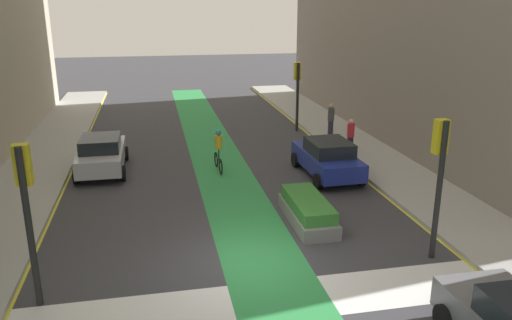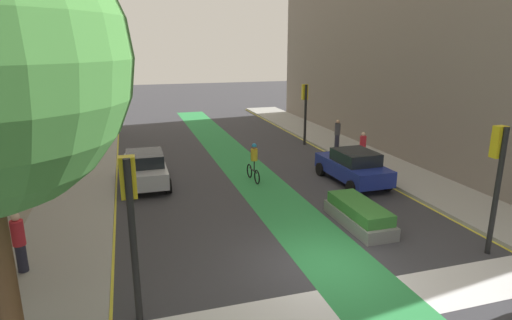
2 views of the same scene
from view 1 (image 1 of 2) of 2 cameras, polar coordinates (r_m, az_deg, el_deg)
ground_plane at (r=14.44m, az=-0.84°, el=-11.45°), size 120.00×120.00×0.00m
bike_lane_paint at (r=14.51m, az=0.85°, el=-11.28°), size 2.40×60.00×0.01m
crosswalk_band at (r=12.75m, az=0.92°, el=-15.66°), size 12.00×1.80×0.01m
curb_stripe_left at (r=14.71m, az=-25.09°, el=-12.65°), size 0.16×60.00×0.01m
sidewalk_right at (r=17.29m, az=24.63°, el=-7.81°), size 3.00×60.00×0.15m
curb_stripe_right at (r=16.51m, az=20.33°, el=-8.73°), size 0.16×60.00×0.01m
traffic_signal_near_right at (r=14.62m, az=19.95°, el=-0.26°), size 0.35×0.52×3.98m
traffic_signal_near_left at (r=12.63m, az=-24.47°, el=-3.59°), size 0.35×0.52×3.94m
traffic_signal_far_right at (r=28.50m, az=4.66°, el=8.61°), size 0.35×0.52×3.82m
car_blue_right_far at (r=21.22m, az=8.03°, el=0.25°), size 2.11×4.25×1.57m
car_silver_left_far at (r=22.59m, az=-16.98°, el=0.70°), size 2.03×4.21×1.57m
cyclist_in_lane at (r=21.64m, az=-4.25°, el=1.19°), size 0.32×1.73×1.86m
pedestrian_sidewalk_right_a at (r=27.40m, az=8.42°, el=4.57°), size 0.34×0.34×1.70m
pedestrian_sidewalk_right_b at (r=24.41m, az=10.60°, el=2.75°), size 0.34×0.34×1.60m
median_planter at (r=16.83m, az=5.84°, el=-5.69°), size 1.20×3.21×0.85m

